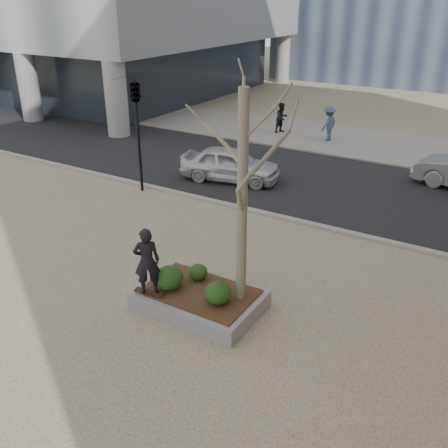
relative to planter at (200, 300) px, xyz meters
The scene contains 15 objects.
ground 1.02m from the planter, behind, with size 120.00×120.00×0.00m, color tan.
street 10.05m from the planter, 95.71° to the left, with size 60.00×8.00×0.02m, color black.
far_sidewalk 17.03m from the planter, 93.37° to the left, with size 60.00×6.00×0.02m, color gray.
planter is the anchor object (origin of this frame).
planter_mulch 0.25m from the planter, ahead, with size 2.70×1.70×0.04m, color #382314.
sycamore_tree 3.71m from the planter, 16.70° to the left, with size 2.80×2.80×6.60m, color gray, non-canonical shape.
shrub_left 0.95m from the planter, 157.85° to the right, with size 0.71×0.71×0.60m, color #113812.
shrub_middle 0.74m from the planter, 127.24° to the left, with size 0.49×0.49×0.41m, color #183C13.
shrub_right 0.88m from the planter, 17.20° to the right, with size 0.65×0.65×0.55m, color #173511.
skateboard 1.27m from the planter, 144.39° to the right, with size 0.78×0.20×0.07m, color black, non-canonical shape.
skateboarder 1.70m from the planter, 144.39° to the right, with size 0.63×0.41×1.72m, color black.
police_car 9.37m from the planter, 115.86° to the left, with size 1.67×4.14×1.41m, color silver.
pedestrian_a 17.65m from the planter, 108.58° to the left, with size 0.80×0.62×1.64m, color black.
pedestrian_b 16.69m from the planter, 99.61° to the left, with size 1.16×0.67×1.80m, color #3F5372.
traffic_light_near 8.82m from the planter, 139.25° to the left, with size 0.60×2.48×4.50m, color black, non-canonical shape.
Camera 1 is at (6.95, -8.67, 7.22)m, focal length 40.00 mm.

